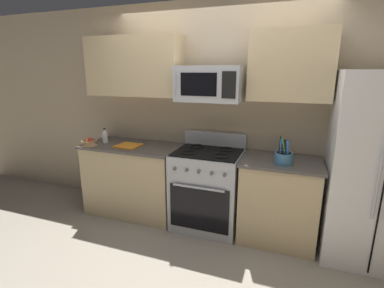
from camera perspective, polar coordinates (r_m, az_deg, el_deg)
ground_plane at (r=3.05m, az=-0.95°, el=-21.97°), size 16.00×16.00×0.00m
wall_back at (r=3.49m, az=5.20°, el=6.09°), size 8.00×0.10×2.60m
counter_left at (r=3.75m, az=-11.71°, el=-6.90°), size 1.22×0.63×0.91m
range_oven at (r=3.36m, az=3.16°, el=-8.91°), size 0.76×0.67×1.09m
counter_right at (r=3.25m, az=17.06°, el=-10.76°), size 0.83×0.63×0.91m
refrigerator at (r=3.16m, az=32.88°, el=-4.38°), size 0.79×0.74×1.83m
microwave at (r=3.11m, az=3.63°, el=12.07°), size 0.70×0.44×0.38m
upper_cabinets_left at (r=3.64m, az=-11.56°, el=15.09°), size 1.21×0.34×0.70m
upper_cabinets_right at (r=3.12m, az=19.34°, el=14.69°), size 0.82×0.34×0.70m
utensil_crock at (r=2.95m, az=18.03°, el=-2.65°), size 0.18×0.18×0.28m
fruit_basket at (r=3.73m, az=-20.04°, el=0.40°), size 0.19×0.19×0.10m
apple_loose at (r=3.78m, az=-20.34°, el=0.40°), size 0.07×0.07×0.07m
cutting_board at (r=3.56m, az=-12.78°, el=-0.33°), size 0.29×0.28×0.02m
bottle_vinegar at (r=3.80m, az=-17.22°, el=1.53°), size 0.07×0.07×0.19m
bottle_soy at (r=3.25m, az=18.15°, el=-0.85°), size 0.07×0.07×0.17m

